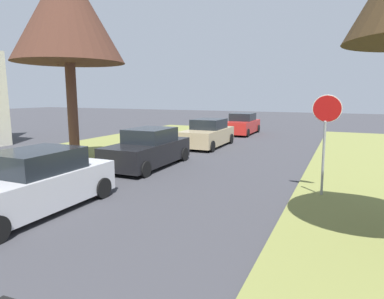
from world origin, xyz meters
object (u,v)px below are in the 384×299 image
(stop_sign_far, at_px, (326,123))
(parked_sedan_black, at_px, (148,149))
(street_tree_left_mid_b, at_px, (67,12))
(parked_sedan_silver, at_px, (33,184))
(parked_sedan_tan, at_px, (208,134))
(parked_sedan_red, at_px, (242,125))

(stop_sign_far, distance_m, parked_sedan_black, 7.15)
(street_tree_left_mid_b, distance_m, parked_sedan_silver, 7.94)
(parked_sedan_black, bearing_deg, parked_sedan_silver, -87.44)
(stop_sign_far, distance_m, parked_sedan_silver, 8.07)
(stop_sign_far, relative_size, parked_sedan_tan, 0.66)
(parked_sedan_black, bearing_deg, street_tree_left_mid_b, -159.88)
(parked_sedan_red, bearing_deg, parked_sedan_tan, -90.41)
(street_tree_left_mid_b, xyz_separation_m, parked_sedan_red, (3.25, 13.85, -5.45))
(street_tree_left_mid_b, xyz_separation_m, parked_sedan_tan, (3.20, 7.09, -5.45))
(parked_sedan_tan, height_order, parked_sedan_red, same)
(parked_sedan_black, bearing_deg, parked_sedan_red, 88.73)
(parked_sedan_tan, bearing_deg, stop_sign_far, -48.39)
(parked_sedan_silver, distance_m, parked_sedan_red, 18.64)
(stop_sign_far, bearing_deg, parked_sedan_black, 168.08)
(parked_sedan_black, bearing_deg, stop_sign_far, -11.92)
(street_tree_left_mid_b, height_order, parked_sedan_silver, street_tree_left_mid_b)
(parked_sedan_silver, height_order, parked_sedan_tan, same)
(stop_sign_far, relative_size, parked_sedan_black, 0.66)
(parked_sedan_black, relative_size, parked_sedan_tan, 1.00)
(parked_sedan_silver, xyz_separation_m, parked_sedan_red, (0.02, 18.64, 0.00))
(parked_sedan_silver, height_order, parked_sedan_red, same)
(stop_sign_far, bearing_deg, street_tree_left_mid_b, 177.90)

